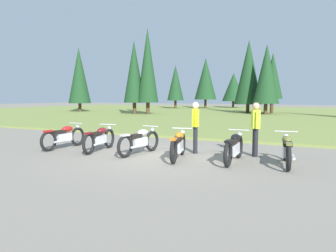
{
  "coord_description": "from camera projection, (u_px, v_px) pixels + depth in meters",
  "views": [
    {
      "loc": [
        4.6,
        -8.62,
        1.85
      ],
      "look_at": [
        0.0,
        0.6,
        0.9
      ],
      "focal_mm": 34.21,
      "sensor_mm": 36.0,
      "label": 1
    }
  ],
  "objects": [
    {
      "name": "ground_plane",
      "position": [
        159.0,
        156.0,
        9.9
      ],
      "size": [
        140.0,
        140.0,
        0.0
      ],
      "primitive_type": "plane",
      "color": "gray"
    },
    {
      "name": "grass_moorland",
      "position": [
        278.0,
        114.0,
        33.1
      ],
      "size": [
        80.0,
        44.0,
        0.1
      ],
      "primitive_type": "cube",
      "color": "olive",
      "rests_on": "ground"
    },
    {
      "name": "forest_treeline",
      "position": [
        208.0,
        77.0,
        38.83
      ],
      "size": [
        32.6,
        26.12,
        8.81
      ],
      "color": "#47331E",
      "rests_on": "ground"
    },
    {
      "name": "motorcycle_red",
      "position": [
        64.0,
        136.0,
        11.43
      ],
      "size": [
        0.62,
        2.1,
        0.88
      ],
      "color": "black",
      "rests_on": "ground"
    },
    {
      "name": "motorcycle_maroon",
      "position": [
        100.0,
        138.0,
        10.86
      ],
      "size": [
        0.68,
        2.09,
        0.88
      ],
      "color": "black",
      "rests_on": "ground"
    },
    {
      "name": "motorcycle_silver",
      "position": [
        140.0,
        141.0,
        10.26
      ],
      "size": [
        0.62,
        2.1,
        0.88
      ],
      "color": "black",
      "rests_on": "ground"
    },
    {
      "name": "motorcycle_orange",
      "position": [
        178.0,
        144.0,
        9.46
      ],
      "size": [
        0.76,
        2.06,
        0.88
      ],
      "color": "black",
      "rests_on": "ground"
    },
    {
      "name": "motorcycle_black",
      "position": [
        234.0,
        147.0,
        8.99
      ],
      "size": [
        0.62,
        2.1,
        0.88
      ],
      "color": "black",
      "rests_on": "ground"
    },
    {
      "name": "motorcycle_olive",
      "position": [
        287.0,
        149.0,
        8.56
      ],
      "size": [
        0.67,
        2.09,
        0.88
      ],
      "color": "black",
      "rests_on": "ground"
    },
    {
      "name": "rider_checking_bike",
      "position": [
        195.0,
        124.0,
        10.44
      ],
      "size": [
        0.34,
        0.52,
        1.67
      ],
      "color": "black",
      "rests_on": "ground"
    },
    {
      "name": "rider_near_row_end",
      "position": [
        256.0,
        126.0,
        9.85
      ],
      "size": [
        0.33,
        0.52,
        1.67
      ],
      "color": "black",
      "rests_on": "ground"
    }
  ]
}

